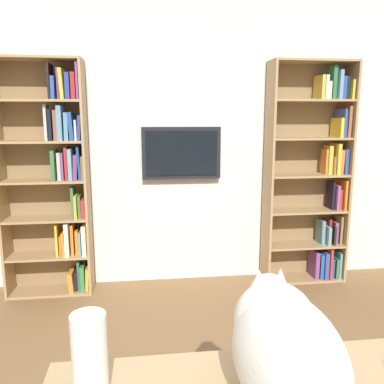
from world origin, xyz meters
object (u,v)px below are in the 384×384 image
(bookshelf_right, at_px, (55,180))
(wall_mounted_tv, at_px, (181,153))
(cat, at_px, (283,345))
(bookshelf_left, at_px, (315,177))
(paper_towel_roll, at_px, (90,356))
(coffee_mug, at_px, (325,354))

(bookshelf_right, height_order, wall_mounted_tv, bookshelf_right)
(cat, bearing_deg, wall_mounted_tv, -89.00)
(bookshelf_right, distance_m, cat, 2.81)
(bookshelf_left, xyz_separation_m, wall_mounted_tv, (1.29, -0.08, 0.24))
(bookshelf_left, height_order, bookshelf_right, bookshelf_left)
(paper_towel_roll, bearing_deg, coffee_mug, -176.77)
(paper_towel_roll, bearing_deg, bookshelf_right, -76.32)
(bookshelf_right, height_order, paper_towel_roll, bookshelf_right)
(cat, bearing_deg, coffee_mug, -145.55)
(cat, relative_size, coffee_mug, 6.90)
(coffee_mug, bearing_deg, bookshelf_left, -113.16)
(wall_mounted_tv, height_order, cat, wall_mounted_tv)
(paper_towel_roll, bearing_deg, wall_mounted_tv, -101.90)
(bookshelf_left, bearing_deg, paper_towel_roll, 53.42)
(wall_mounted_tv, xyz_separation_m, paper_towel_roll, (0.53, 2.54, -0.39))
(wall_mounted_tv, xyz_separation_m, coffee_mug, (-0.26, 2.49, -0.48))
(wall_mounted_tv, bearing_deg, cat, 91.00)
(wall_mounted_tv, bearing_deg, bookshelf_left, 176.23)
(bookshelf_right, xyz_separation_m, paper_towel_roll, (-0.60, 2.45, -0.17))
(bookshelf_right, bearing_deg, paper_towel_roll, 103.68)
(bookshelf_right, height_order, cat, bookshelf_right)
(wall_mounted_tv, bearing_deg, coffee_mug, 95.85)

